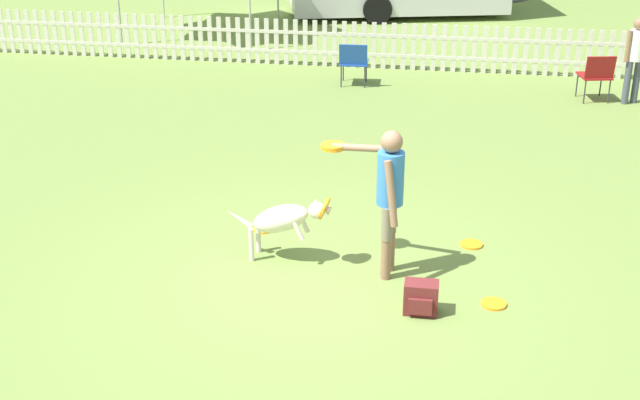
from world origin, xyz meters
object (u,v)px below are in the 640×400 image
frisbee_near_handler (494,304)px  spectator_standing (636,53)px  frisbee_near_dog (471,244)px  frisbee_midfield (263,229)px  handler_person (387,186)px  folding_chair_center (354,60)px  folding_chair_blue_left (597,73)px  leaping_dog (284,219)px  backpack_on_grass (421,298)px

frisbee_near_handler → spectator_standing: spectator_standing is taller
frisbee_near_dog → frisbee_midfield: bearing=179.4°
handler_person → frisbee_near_handler: size_ratio=6.31×
frisbee_near_handler → folding_chair_center: bearing=107.6°
handler_person → frisbee_near_dog: (0.93, 0.82, -1.00)m
folding_chair_center → spectator_standing: 4.80m
frisbee_midfield → folding_chair_blue_left: 7.41m
leaping_dog → handler_person: bearing=90.4°
backpack_on_grass → handler_person: bearing=119.6°
frisbee_midfield → spectator_standing: size_ratio=0.18×
frisbee_near_dog → spectator_standing: spectator_standing is taller
handler_person → spectator_standing: size_ratio=1.11×
frisbee_near_dog → folding_chair_center: (-2.15, 6.21, 0.46)m
folding_chair_blue_left → spectator_standing: spectator_standing is taller
leaping_dog → frisbee_near_dog: 2.22m
leaping_dog → folding_chair_center: size_ratio=1.55×
handler_person → folding_chair_blue_left: handler_person is taller
handler_person → backpack_on_grass: (0.43, -0.76, -0.85)m
spectator_standing → frisbee_near_dog: bearing=38.6°
frisbee_near_dog → handler_person: bearing=-138.4°
leaping_dog → folding_chair_blue_left: 7.76m
frisbee_midfield → backpack_on_grass: size_ratio=0.77×
spectator_standing → backpack_on_grass: bearing=39.9°
frisbee_near_dog → folding_chair_center: 6.59m
frisbee_near_handler → spectator_standing: 7.67m
handler_person → leaping_dog: handler_person is taller
leaping_dog → folding_chair_blue_left: bearing=155.2°
frisbee_midfield → folding_chair_center: size_ratio=0.33×
frisbee_near_handler → frisbee_near_dog: bearing=99.9°
backpack_on_grass → frisbee_near_dog: bearing=72.7°
handler_person → leaping_dog: (-1.12, 0.13, -0.51)m
handler_person → frisbee_near_handler: 1.61m
frisbee_midfield → spectator_standing: 7.82m
spectator_standing → frisbee_midfield: bearing=21.8°
folding_chair_center → handler_person: bearing=97.2°
leaping_dog → backpack_on_grass: leaping_dog is taller
frisbee_near_handler → backpack_on_grass: (-0.72, -0.26, 0.15)m
frisbee_midfield → leaping_dog: bearing=-60.9°
backpack_on_grass → spectator_standing: spectator_standing is taller
handler_person → folding_chair_blue_left: size_ratio=1.96×
frisbee_midfield → folding_chair_blue_left: (4.48, 5.89, 0.48)m
leaping_dog → spectator_standing: spectator_standing is taller
handler_person → backpack_on_grass: 1.22m
leaping_dog → frisbee_midfield: bearing=-144.0°
leaping_dog → frisbee_near_handler: size_ratio=4.75×
frisbee_near_dog → frisbee_midfield: (-2.45, 0.02, 0.00)m
folding_chair_center → spectator_standing: size_ratio=0.54×
frisbee_near_handler → frisbee_near_dog: size_ratio=1.00×
frisbee_near_dog → spectator_standing: size_ratio=0.18×
backpack_on_grass → folding_chair_center: bearing=102.0°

